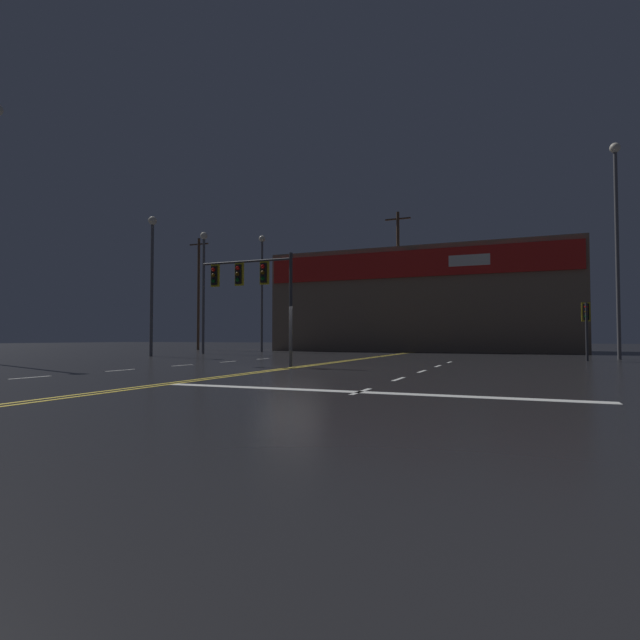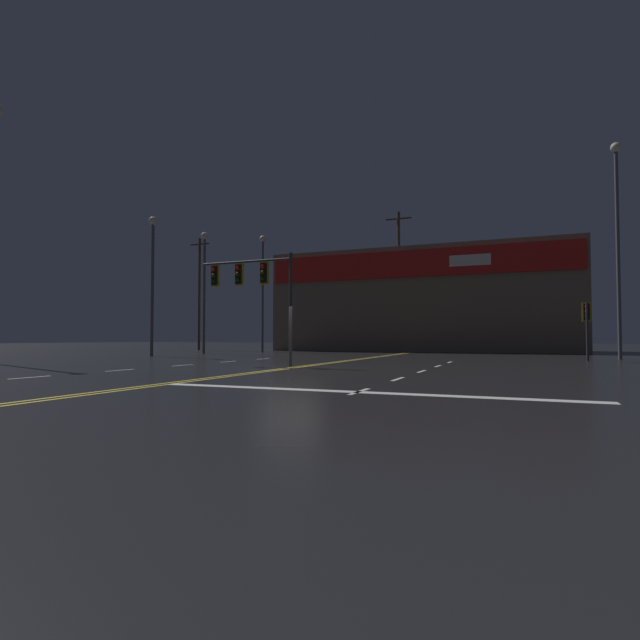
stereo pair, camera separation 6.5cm
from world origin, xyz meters
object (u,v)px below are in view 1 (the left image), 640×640
traffic_signal_median (250,280)px  streetlight_far_left (262,278)px  streetlight_near_left (617,225)px  traffic_signal_corner_northeast (586,318)px  streetlight_near_right (204,276)px  streetlight_median_approach (152,266)px

traffic_signal_median → streetlight_far_left: bearing=117.4°
traffic_signal_median → streetlight_near_left: 20.89m
traffic_signal_corner_northeast → traffic_signal_median: bearing=-143.5°
streetlight_far_left → streetlight_near_right: bearing=-107.1°
streetlight_near_right → streetlight_median_approach: size_ratio=1.02×
traffic_signal_corner_northeast → streetlight_near_right: streetlight_near_right is taller
streetlight_near_left → streetlight_median_approach: streetlight_near_left is taller
traffic_signal_corner_northeast → streetlight_far_left: streetlight_far_left is taller
streetlight_near_right → traffic_signal_corner_northeast: bearing=-5.9°
traffic_signal_median → streetlight_near_right: (-11.55, 12.91, 2.24)m
traffic_signal_corner_northeast → streetlight_near_left: 6.25m
streetlight_near_left → streetlight_far_left: streetlight_near_left is taller
streetlight_near_right → streetlight_near_left: bearing=0.4°
traffic_signal_median → streetlight_near_right: bearing=131.8°
traffic_signal_corner_northeast → streetlight_near_left: (1.89, 2.78, 5.27)m
traffic_signal_median → streetlight_far_left: 21.32m
streetlight_near_left → streetlight_far_left: size_ratio=1.22×
streetlight_near_left → streetlight_median_approach: size_ratio=1.33×
traffic_signal_median → traffic_signal_corner_northeast: traffic_signal_median is taller
traffic_signal_corner_northeast → streetlight_median_approach: size_ratio=0.33×
streetlight_near_left → streetlight_near_right: bearing=-179.6°
traffic_signal_median → traffic_signal_corner_northeast: 17.39m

